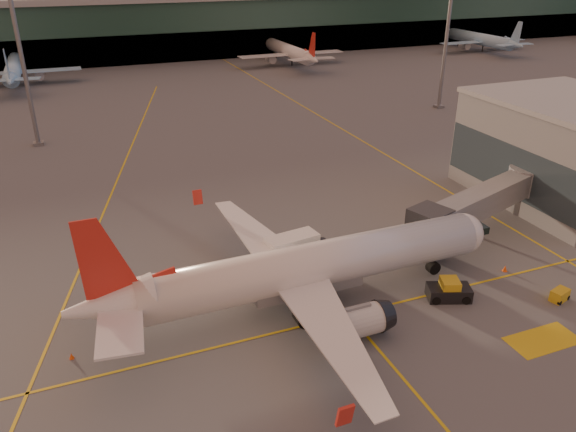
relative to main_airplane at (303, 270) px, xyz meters
name	(u,v)px	position (x,y,z in m)	size (l,w,h in m)	color
ground	(321,365)	(-1.79, -7.70, -3.77)	(600.00, 600.00, 0.00)	#4C4F54
taxi_markings	(137,179)	(-9.11, 36.79, -3.76)	(100.12, 173.00, 0.01)	gold
terminal	(110,29)	(-1.79, 134.10, 5.00)	(400.00, 20.00, 17.60)	#19382D
gate_building	(569,150)	(40.14, 10.24, 2.53)	(18.40, 22.40, 12.60)	slate
mast_west_near	(20,51)	(-21.79, 58.30, 11.10)	(2.40, 2.40, 25.60)	slate
mast_east_near	(447,31)	(53.21, 54.30, 11.10)	(2.40, 2.40, 25.60)	slate
distant_aircraft_row	(167,73)	(9.05, 110.30, -3.77)	(350.00, 34.00, 13.00)	#8CC0EA
main_airplane	(303,270)	(0.00, 0.00, 0.00)	(38.31, 34.42, 11.59)	silver
jet_bridge	(488,200)	(24.45, 5.73, 0.19)	(21.86, 9.92, 5.78)	slate
catering_truck	(292,252)	(1.41, 5.81, -1.52)	(5.36, 2.90, 3.96)	#A31E17
gpu_cart	(560,295)	(21.87, -7.75, -3.25)	(2.04, 1.55, 1.06)	gold
pushback_tug	(449,291)	(12.75, -3.81, -2.97)	(4.28, 3.23, 1.96)	black
cone_nose	(505,268)	(20.87, -1.86, -3.47)	(0.48, 0.48, 0.61)	#EB4C0C
cone_tail	(72,356)	(-19.36, 0.13, -3.53)	(0.38, 0.38, 0.48)	#EB4C0C
cone_wing_left	(245,227)	(-0.07, 16.46, -3.47)	(0.49, 0.49, 0.62)	#EB4C0C
cone_fwd	(470,290)	(15.19, -3.73, -3.50)	(0.43, 0.43, 0.55)	#EB4C0C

